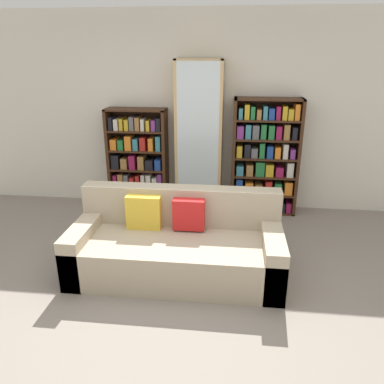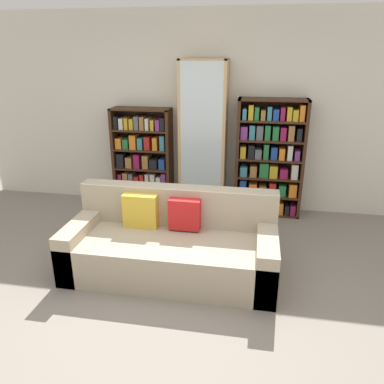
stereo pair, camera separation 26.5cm
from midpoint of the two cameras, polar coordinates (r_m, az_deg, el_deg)
name	(u,v)px [view 2 (the right image)]	position (r m, az deg, el deg)	size (l,w,h in m)	color
ground_plane	(155,306)	(3.54, -3.50, -16.95)	(16.00, 16.00, 0.00)	gray
wall_back	(199,113)	(5.35, 2.54, 11.92)	(6.59, 0.06, 2.70)	silver
couch	(172,246)	(3.87, -1.11, -8.25)	(2.10, 0.91, 0.83)	tan
bookshelf_left	(143,160)	(5.45, -6.08, 4.84)	(0.84, 0.32, 1.43)	#3D2314
display_cabinet	(203,139)	(5.18, 3.19, 8.02)	(0.63, 0.36, 2.08)	tan
bookshelf_right	(269,160)	(5.24, 13.13, 4.79)	(0.90, 0.32, 1.59)	#3D2314
wine_bottle	(229,210)	(5.08, 7.15, -2.80)	(0.08, 0.08, 0.37)	#192333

